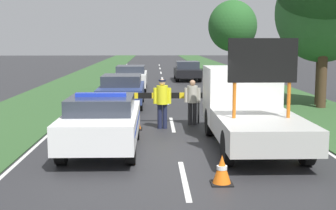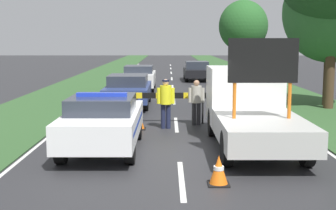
% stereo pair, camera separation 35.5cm
% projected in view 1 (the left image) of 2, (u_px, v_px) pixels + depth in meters
% --- Properties ---
extents(ground_plane, '(160.00, 160.00, 0.00)m').
position_uv_depth(ground_plane, '(178.00, 152.00, 12.59)').
color(ground_plane, '#28282B').
extents(lane_markings, '(8.13, 64.59, 0.01)m').
position_uv_depth(lane_markings, '(165.00, 92.00, 27.27)').
color(lane_markings, silver).
rests_on(lane_markings, ground).
extents(grass_verge_left, '(3.95, 120.00, 0.03)m').
position_uv_depth(grass_verge_left, '(75.00, 84.00, 32.20)').
color(grass_verge_left, '#2D5128').
rests_on(grass_verge_left, ground).
extents(grass_verge_right, '(3.95, 120.00, 0.03)m').
position_uv_depth(grass_verge_right, '(251.00, 83.00, 32.57)').
color(grass_verge_right, '#2D5128').
rests_on(grass_verge_right, ground).
extents(police_car, '(1.92, 4.69, 1.60)m').
position_uv_depth(police_car, '(102.00, 121.00, 12.65)').
color(police_car, white).
rests_on(police_car, ground).
extents(work_truck, '(2.15, 5.73, 3.04)m').
position_uv_depth(work_truck, '(247.00, 107.00, 13.53)').
color(work_truck, white).
rests_on(work_truck, ground).
extents(road_barrier, '(2.97, 0.08, 1.12)m').
position_uv_depth(road_barrier, '(166.00, 98.00, 16.77)').
color(road_barrier, black).
rests_on(road_barrier, ground).
extents(police_officer, '(0.61, 0.39, 1.69)m').
position_uv_depth(police_officer, '(162.00, 99.00, 15.80)').
color(police_officer, '#191E38').
rests_on(police_officer, ground).
extents(pedestrian_civilian, '(0.58, 0.37, 1.60)m').
position_uv_depth(pedestrian_civilian, '(192.00, 99.00, 16.50)').
color(pedestrian_civilian, '#232326').
rests_on(pedestrian_civilian, ground).
extents(traffic_cone_near_police, '(0.38, 0.38, 0.53)m').
position_uv_depth(traffic_cone_near_police, '(303.00, 141.00, 12.71)').
color(traffic_cone_near_police, black).
rests_on(traffic_cone_near_police, ground).
extents(traffic_cone_centre_front, '(0.45, 0.45, 0.63)m').
position_uv_depth(traffic_cone_centre_front, '(222.00, 170.00, 9.74)').
color(traffic_cone_centre_front, black).
rests_on(traffic_cone_centre_front, ground).
extents(traffic_cone_near_truck, '(0.52, 0.52, 0.71)m').
position_uv_depth(traffic_cone_near_truck, '(134.00, 119.00, 15.75)').
color(traffic_cone_near_truck, black).
rests_on(traffic_cone_near_truck, ground).
extents(traffic_cone_behind_barrier, '(0.40, 0.40, 0.56)m').
position_uv_depth(traffic_cone_behind_barrier, '(115.00, 111.00, 17.98)').
color(traffic_cone_behind_barrier, black).
rests_on(traffic_cone_behind_barrier, ground).
extents(queued_car_hatch_blue, '(1.93, 4.66, 1.44)m').
position_uv_depth(queued_car_hatch_blue, '(122.00, 90.00, 21.20)').
color(queued_car_hatch_blue, navy).
rests_on(queued_car_hatch_blue, ground).
extents(queued_car_van_white, '(1.86, 4.56, 1.48)m').
position_uv_depth(queued_car_van_white, '(131.00, 77.00, 28.00)').
color(queued_car_van_white, silver).
rests_on(queued_car_van_white, ground).
extents(queued_car_sedan_black, '(1.86, 4.43, 1.43)m').
position_uv_depth(queued_car_sedan_black, '(187.00, 71.00, 34.88)').
color(queued_car_sedan_black, black).
rests_on(queued_car_sedan_black, ground).
extents(roadside_tree_near_left, '(4.25, 4.25, 6.45)m').
position_uv_depth(roadside_tree_near_left, '(323.00, 13.00, 20.99)').
color(roadside_tree_near_left, '#42301E').
rests_on(roadside_tree_near_left, ground).
extents(roadside_tree_near_right, '(4.53, 4.53, 6.67)m').
position_uv_depth(roadside_tree_near_right, '(233.00, 26.00, 43.47)').
color(roadside_tree_near_right, '#42301E').
rests_on(roadside_tree_near_right, ground).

